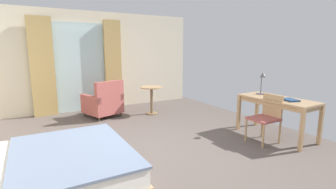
{
  "coord_description": "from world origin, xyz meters",
  "views": [
    {
      "loc": [
        -1.7,
        -3.46,
        1.69
      ],
      "look_at": [
        0.48,
        0.31,
        0.89
      ],
      "focal_mm": 26.65,
      "sensor_mm": 36.0,
      "label": 1
    }
  ],
  "objects_px": {
    "desk_chair": "(267,116)",
    "armchair_by_window": "(104,103)",
    "writing_desk": "(277,103)",
    "desk_lamp": "(262,80)",
    "bed": "(36,177)",
    "closed_book": "(290,100)",
    "round_cafe_table": "(152,94)"
  },
  "relations": [
    {
      "from": "closed_book",
      "to": "round_cafe_table",
      "type": "relative_size",
      "value": 0.39
    },
    {
      "from": "writing_desk",
      "to": "desk_chair",
      "type": "height_order",
      "value": "desk_chair"
    },
    {
      "from": "desk_chair",
      "to": "armchair_by_window",
      "type": "height_order",
      "value": "armchair_by_window"
    },
    {
      "from": "writing_desk",
      "to": "armchair_by_window",
      "type": "height_order",
      "value": "armchair_by_window"
    },
    {
      "from": "bed",
      "to": "writing_desk",
      "type": "xyz_separation_m",
      "value": [
        4.14,
        0.02,
        0.4
      ]
    },
    {
      "from": "desk_lamp",
      "to": "closed_book",
      "type": "distance_m",
      "value": 0.72
    },
    {
      "from": "bed",
      "to": "closed_book",
      "type": "relative_size",
      "value": 7.18
    },
    {
      "from": "bed",
      "to": "armchair_by_window",
      "type": "xyz_separation_m",
      "value": [
        1.64,
        3.11,
        0.08
      ]
    },
    {
      "from": "bed",
      "to": "desk_lamp",
      "type": "height_order",
      "value": "desk_lamp"
    },
    {
      "from": "writing_desk",
      "to": "armchair_by_window",
      "type": "bearing_deg",
      "value": 128.94
    },
    {
      "from": "closed_book",
      "to": "desk_lamp",
      "type": "bearing_deg",
      "value": 105.76
    },
    {
      "from": "desk_lamp",
      "to": "round_cafe_table",
      "type": "relative_size",
      "value": 0.69
    },
    {
      "from": "desk_chair",
      "to": "round_cafe_table",
      "type": "relative_size",
      "value": 1.2
    },
    {
      "from": "bed",
      "to": "desk_lamp",
      "type": "bearing_deg",
      "value": 5.83
    },
    {
      "from": "writing_desk",
      "to": "desk_chair",
      "type": "distance_m",
      "value": 0.44
    },
    {
      "from": "writing_desk",
      "to": "desk_lamp",
      "type": "relative_size",
      "value": 2.91
    },
    {
      "from": "desk_chair",
      "to": "bed",
      "type": "bearing_deg",
      "value": 178.96
    },
    {
      "from": "desk_chair",
      "to": "armchair_by_window",
      "type": "relative_size",
      "value": 0.89
    },
    {
      "from": "bed",
      "to": "writing_desk",
      "type": "distance_m",
      "value": 4.16
    },
    {
      "from": "desk_chair",
      "to": "desk_lamp",
      "type": "height_order",
      "value": "desk_lamp"
    },
    {
      "from": "desk_chair",
      "to": "round_cafe_table",
      "type": "bearing_deg",
      "value": 108.23
    },
    {
      "from": "bed",
      "to": "round_cafe_table",
      "type": "height_order",
      "value": "bed"
    },
    {
      "from": "writing_desk",
      "to": "closed_book",
      "type": "distance_m",
      "value": 0.28
    },
    {
      "from": "writing_desk",
      "to": "round_cafe_table",
      "type": "distance_m",
      "value": 3.05
    },
    {
      "from": "writing_desk",
      "to": "round_cafe_table",
      "type": "bearing_deg",
      "value": 115.87
    },
    {
      "from": "armchair_by_window",
      "to": "writing_desk",
      "type": "bearing_deg",
      "value": -51.06
    },
    {
      "from": "armchair_by_window",
      "to": "closed_book",
      "type": "bearing_deg",
      "value": -53.22
    },
    {
      "from": "writing_desk",
      "to": "closed_book",
      "type": "height_order",
      "value": "closed_book"
    },
    {
      "from": "desk_lamp",
      "to": "closed_book",
      "type": "relative_size",
      "value": 1.74
    },
    {
      "from": "bed",
      "to": "armchair_by_window",
      "type": "bearing_deg",
      "value": 62.15
    },
    {
      "from": "writing_desk",
      "to": "closed_book",
      "type": "relative_size",
      "value": 5.07
    },
    {
      "from": "desk_lamp",
      "to": "round_cafe_table",
      "type": "bearing_deg",
      "value": 120.01
    }
  ]
}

